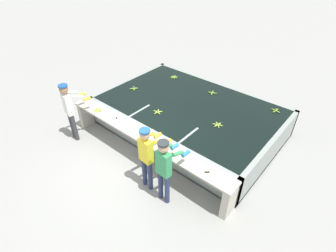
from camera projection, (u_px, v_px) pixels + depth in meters
ground_plane at (138, 165)px, 6.85m from camera, size 80.00×80.00×0.00m
wash_tank at (189, 116)px, 7.93m from camera, size 5.19×3.44×0.86m
work_ledge at (143, 142)px, 6.62m from camera, size 5.19×0.45×0.86m
worker_0 at (69, 107)px, 7.16m from camera, size 0.48×0.75×1.74m
worker_1 at (147, 153)px, 5.71m from camera, size 0.44×0.73×1.68m
worker_2 at (165, 166)px, 5.39m from camera, size 0.43×0.73×1.68m
banana_bunch_floating_0 at (158, 112)px, 7.31m from camera, size 0.28×0.27×0.08m
banana_bunch_floating_1 at (276, 111)px, 7.36m from camera, size 0.28×0.28×0.08m
banana_bunch_floating_2 at (174, 77)px, 9.08m from camera, size 0.28×0.28×0.08m
banana_bunch_floating_3 at (212, 93)px, 8.19m from camera, size 0.28×0.28×0.08m
banana_bunch_floating_4 at (218, 125)px, 6.81m from camera, size 0.28×0.28×0.08m
banana_bunch_floating_5 at (134, 88)px, 8.42m from camera, size 0.24×0.24×0.08m
banana_bunch_ledge_0 at (158, 142)px, 6.24m from camera, size 0.28×0.27×0.08m
banana_bunch_ledge_1 at (98, 110)px, 7.37m from camera, size 0.28×0.28×0.08m
knife_0 at (117, 119)px, 7.03m from camera, size 0.33×0.18×0.02m
knife_1 at (210, 172)px, 5.47m from camera, size 0.28×0.26×0.02m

